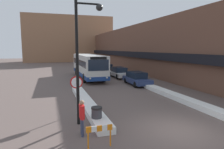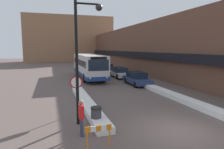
% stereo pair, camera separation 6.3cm
% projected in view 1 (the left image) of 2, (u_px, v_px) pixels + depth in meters
% --- Properties ---
extents(ground_plane, '(160.00, 160.00, 0.00)m').
position_uv_depth(ground_plane, '(180.00, 131.00, 9.84)').
color(ground_plane, brown).
extents(building_row_right, '(5.50, 60.00, 7.91)m').
position_uv_depth(building_row_right, '(144.00, 49.00, 34.99)').
color(building_row_right, brown).
rests_on(building_row_right, ground_plane).
extents(building_backdrop_far, '(26.00, 8.00, 13.63)m').
position_uv_depth(building_backdrop_far, '(69.00, 39.00, 61.43)').
color(building_backdrop_far, '#996B4C').
rests_on(building_backdrop_far, ground_plane).
extents(snow_bank_left, '(0.90, 10.45, 0.36)m').
position_uv_depth(snow_bank_left, '(87.00, 103.00, 14.22)').
color(snow_bank_left, silver).
rests_on(snow_bank_left, ground_plane).
extents(snow_bank_right, '(0.90, 12.53, 0.38)m').
position_uv_depth(snow_bank_right, '(187.00, 101.00, 14.75)').
color(snow_bank_right, silver).
rests_on(snow_bank_right, ground_plane).
extents(city_bus, '(2.64, 11.81, 3.18)m').
position_uv_depth(city_bus, '(88.00, 65.00, 27.15)').
color(city_bus, silver).
rests_on(city_bus, ground_plane).
extents(parked_car_front, '(1.80, 4.47, 1.44)m').
position_uv_depth(parked_car_front, '(137.00, 78.00, 22.23)').
color(parked_car_front, navy).
rests_on(parked_car_front, ground_plane).
extents(parked_car_middle, '(1.81, 4.74, 1.43)m').
position_uv_depth(parked_car_middle, '(119.00, 72.00, 27.76)').
color(parked_car_middle, silver).
rests_on(parked_car_middle, ground_plane).
extents(parked_car_back, '(1.86, 4.49, 1.41)m').
position_uv_depth(parked_car_back, '(106.00, 68.00, 34.05)').
color(parked_car_back, black).
rests_on(parked_car_back, ground_plane).
extents(stop_sign, '(0.76, 0.08, 2.37)m').
position_uv_depth(stop_sign, '(77.00, 87.00, 12.21)').
color(stop_sign, gray).
rests_on(stop_sign, ground_plane).
extents(street_lamp, '(1.46, 0.36, 6.45)m').
position_uv_depth(street_lamp, '(82.00, 49.00, 10.32)').
color(street_lamp, black).
rests_on(street_lamp, ground_plane).
extents(pedestrian, '(0.23, 0.55, 1.70)m').
position_uv_depth(pedestrian, '(82.00, 114.00, 9.21)').
color(pedestrian, '#333851').
rests_on(pedestrian, ground_plane).
extents(trash_bin, '(0.59, 0.59, 0.95)m').
position_uv_depth(trash_bin, '(97.00, 116.00, 10.66)').
color(trash_bin, '#38383D').
rests_on(trash_bin, ground_plane).
extents(construction_barricade, '(1.10, 0.06, 0.94)m').
position_uv_depth(construction_barricade, '(99.00, 132.00, 8.11)').
color(construction_barricade, orange).
rests_on(construction_barricade, ground_plane).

